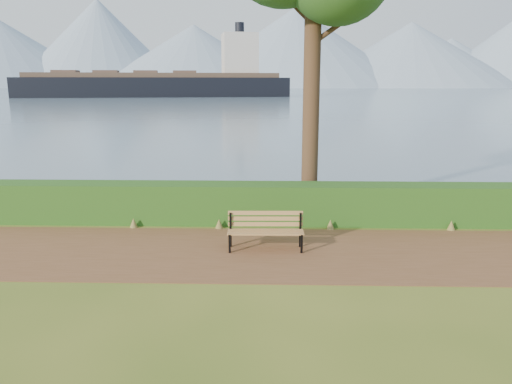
{
  "coord_description": "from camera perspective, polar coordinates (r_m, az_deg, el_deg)",
  "views": [
    {
      "loc": [
        0.13,
        -9.61,
        3.47
      ],
      "look_at": [
        -0.18,
        1.2,
        1.1
      ],
      "focal_mm": 35.0,
      "sensor_mm": 36.0,
      "label": 1
    }
  ],
  "objects": [
    {
      "name": "mountains",
      "position": [
        416.47,
        0.37,
        15.69
      ],
      "size": [
        585.0,
        190.0,
        70.0
      ],
      "color": "#7A8FA3",
      "rests_on": "ground"
    },
    {
      "name": "ground",
      "position": [
        10.21,
        0.81,
        -7.49
      ],
      "size": [
        140.0,
        140.0,
        0.0
      ],
      "primitive_type": "plane",
      "color": "#425819",
      "rests_on": "ground"
    },
    {
      "name": "cargo_ship",
      "position": [
        130.19,
        -10.33,
        11.96
      ],
      "size": [
        67.42,
        23.2,
        20.23
      ],
      "rotation": [
        0.0,
        0.0,
        0.2
      ],
      "color": "black",
      "rests_on": "ground"
    },
    {
      "name": "water",
      "position": [
        269.63,
        1.64,
        11.61
      ],
      "size": [
        700.0,
        510.0,
        0.0
      ],
      "primitive_type": "cube",
      "color": "#485D74",
      "rests_on": "ground"
    },
    {
      "name": "path",
      "position": [
        10.5,
        0.83,
        -6.91
      ],
      "size": [
        40.0,
        3.4,
        0.01
      ],
      "primitive_type": "cube",
      "color": "brown",
      "rests_on": "ground"
    },
    {
      "name": "bench",
      "position": [
        10.59,
        1.09,
        -4.14
      ],
      "size": [
        1.61,
        0.51,
        0.8
      ],
      "rotation": [
        0.0,
        0.0,
        0.02
      ],
      "color": "black",
      "rests_on": "ground"
    },
    {
      "name": "hedge",
      "position": [
        12.56,
        0.99,
        -1.31
      ],
      "size": [
        32.0,
        0.85,
        1.0
      ],
      "primitive_type": "cube",
      "color": "#1D4914",
      "rests_on": "ground"
    }
  ]
}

